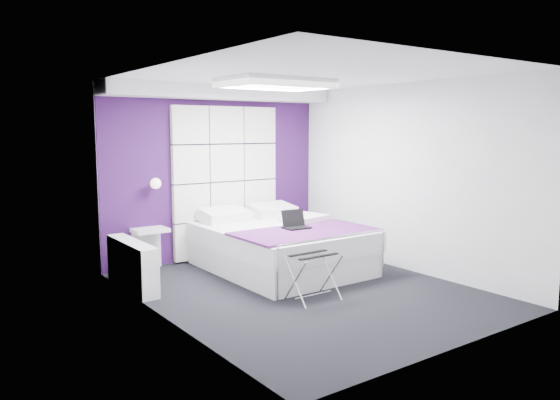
% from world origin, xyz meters
% --- Properties ---
extents(floor, '(4.40, 4.40, 0.00)m').
position_xyz_m(floor, '(0.00, 0.00, 0.00)').
color(floor, black).
rests_on(floor, ground).
extents(ceiling, '(4.40, 4.40, 0.00)m').
position_xyz_m(ceiling, '(0.00, 0.00, 2.60)').
color(ceiling, white).
rests_on(ceiling, wall_back).
extents(wall_back, '(3.60, 0.00, 3.60)m').
position_xyz_m(wall_back, '(0.00, 2.20, 1.30)').
color(wall_back, silver).
rests_on(wall_back, floor).
extents(wall_left, '(0.00, 4.40, 4.40)m').
position_xyz_m(wall_left, '(-1.80, 0.00, 1.30)').
color(wall_left, silver).
rests_on(wall_left, floor).
extents(wall_right, '(0.00, 4.40, 4.40)m').
position_xyz_m(wall_right, '(1.80, 0.00, 1.30)').
color(wall_right, silver).
rests_on(wall_right, floor).
extents(accent_wall, '(3.58, 0.02, 2.58)m').
position_xyz_m(accent_wall, '(0.00, 2.19, 1.30)').
color(accent_wall, '#341045').
rests_on(accent_wall, wall_back).
extents(soffit, '(3.58, 0.50, 0.20)m').
position_xyz_m(soffit, '(0.00, 1.95, 2.50)').
color(soffit, white).
rests_on(soffit, wall_back).
extents(headboard, '(1.80, 0.08, 2.30)m').
position_xyz_m(headboard, '(0.15, 2.14, 1.17)').
color(headboard, white).
rests_on(headboard, wall_back).
extents(skylight, '(1.36, 0.86, 0.12)m').
position_xyz_m(skylight, '(0.00, 0.60, 2.55)').
color(skylight, white).
rests_on(skylight, ceiling).
extents(wall_lamp, '(0.15, 0.15, 0.15)m').
position_xyz_m(wall_lamp, '(-1.05, 2.06, 1.22)').
color(wall_lamp, white).
rests_on(wall_lamp, wall_back).
extents(radiator, '(0.22, 1.20, 0.60)m').
position_xyz_m(radiator, '(-1.69, 1.30, 0.30)').
color(radiator, white).
rests_on(radiator, floor).
extents(bed, '(1.88, 2.28, 0.79)m').
position_xyz_m(bed, '(0.35, 1.01, 0.34)').
color(bed, white).
rests_on(bed, floor).
extents(nightstand, '(0.47, 0.36, 0.05)m').
position_xyz_m(nightstand, '(-1.16, 2.02, 0.57)').
color(nightstand, white).
rests_on(nightstand, wall_back).
extents(luggage_rack, '(0.55, 0.40, 0.54)m').
position_xyz_m(luggage_rack, '(-0.15, -0.35, 0.27)').
color(luggage_rack, silver).
rests_on(luggage_rack, floor).
extents(laptop, '(0.35, 0.25, 0.25)m').
position_xyz_m(laptop, '(0.35, 0.67, 0.70)').
color(laptop, black).
rests_on(laptop, bed).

